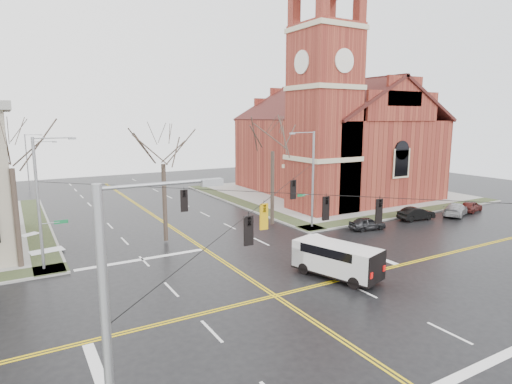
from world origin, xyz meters
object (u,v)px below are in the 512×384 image
signal_pole_sw (118,380)px  cargo_van (334,257)px  streetlight_north_b (28,160)px  parked_car_d (471,206)px  streetlight_north_a (37,177)px  tree_nw_far (11,162)px  tree_nw_near (163,159)px  parked_car_b (416,214)px  parked_car_a (367,223)px  parked_car_c (456,209)px  signal_pole_ne (311,177)px  signal_pole_nw (41,200)px  church (332,132)px  tree_ne (273,146)px

signal_pole_sw → cargo_van: bearing=36.8°
streetlight_north_b → parked_car_d: 57.82m
streetlight_north_a → tree_nw_far: tree_nw_far is taller
tree_nw_near → parked_car_b: bearing=-11.7°
parked_car_a → parked_car_c: size_ratio=0.75×
streetlight_north_a → tree_nw_near: bearing=-58.5°
parked_car_b → cargo_van: bearing=120.2°
streetlight_north_a → parked_car_c: bearing=-27.3°
streetlight_north_b → parked_car_a: streetlight_north_b is taller
signal_pole_ne → parked_car_c: (16.81, -3.50, -4.27)m
streetlight_north_a → parked_car_c: streetlight_north_a is taller
parked_car_c → tree_nw_near: size_ratio=0.48×
parked_car_d → signal_pole_nw: bearing=73.3°
streetlight_north_b → parked_car_b: bearing=-49.5°
streetlight_north_b → tree_nw_near: bearing=-75.8°
parked_car_a → streetlight_north_b: bearing=43.3°
signal_pole_nw → parked_car_a: (26.96, -3.08, -4.35)m
signal_pole_ne → parked_car_a: 6.86m
signal_pole_nw → church: bearing=20.2°
church → parked_car_d: 19.32m
signal_pole_ne → tree_nw_far: tree_nw_far is taller
streetlight_north_a → parked_car_b: 38.78m
signal_pole_sw → streetlight_north_b: size_ratio=1.12×
cargo_van → parked_car_b: size_ratio=1.55×
church → signal_pole_nw: (-36.09, -13.28, -3.48)m
church → tree_nw_near: church is taller
signal_pole_nw → tree_nw_near: (9.29, 2.42, 2.12)m
parked_car_d → tree_nw_near: bearing=68.0°
signal_pole_ne → tree_ne: 4.65m
parked_car_a → tree_ne: (-6.89, 5.81, 7.10)m
signal_pole_ne → tree_nw_near: bearing=169.7°
signal_pole_ne → parked_car_d: (19.93, -3.16, -4.32)m
streetlight_north_b → signal_pole_sw: bearing=-90.6°
cargo_van → signal_pole_ne: bearing=41.8°
parked_car_c → streetlight_north_b: bearing=21.4°
tree_nw_far → signal_pole_sw: bearing=-86.4°
signal_pole_ne → tree_nw_near: tree_nw_near is taller
parked_car_d → signal_pole_sw: bearing=102.5°
tree_nw_far → tree_ne: bearing=3.6°
tree_nw_near → parked_car_d: bearing=-9.5°
tree_ne → parked_car_c: bearing=-17.8°
parked_car_a → tree_nw_near: 19.61m
church → tree_nw_far: (-37.60, -11.92, -0.95)m
parked_car_a → tree_nw_far: 29.63m
signal_pole_nw → signal_pole_sw: bearing=-90.0°
parked_car_d → tree_nw_near: size_ratio=0.38×
tree_nw_far → streetlight_north_b: bearing=86.4°
tree_nw_far → tree_nw_near: tree_nw_far is taller
signal_pole_sw → parked_car_a: signal_pole_sw is taller
church → tree_nw_far: bearing=-162.4°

